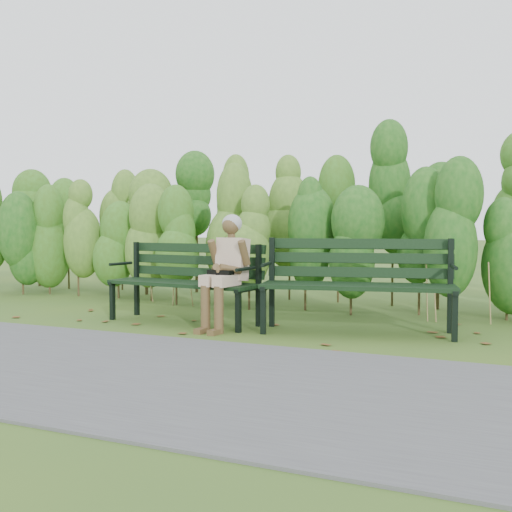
% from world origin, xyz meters
% --- Properties ---
extents(ground, '(80.00, 80.00, 0.00)m').
position_xyz_m(ground, '(0.00, 0.00, 0.00)').
color(ground, '#395A24').
extents(footpath, '(60.00, 2.50, 0.01)m').
position_xyz_m(footpath, '(0.00, -2.20, 0.01)').
color(footpath, '#474749').
rests_on(footpath, ground).
extents(hedge_band, '(11.04, 1.67, 2.42)m').
position_xyz_m(hedge_band, '(0.00, 1.86, 1.26)').
color(hedge_band, '#47381E').
rests_on(hedge_band, ground).
extents(leaf_litter, '(5.52, 2.06, 0.01)m').
position_xyz_m(leaf_litter, '(-0.08, -0.21, 0.00)').
color(leaf_litter, brown).
rests_on(leaf_litter, ground).
extents(bench_left, '(1.84, 0.77, 0.90)m').
position_xyz_m(bench_left, '(-0.70, 0.01, 0.53)').
color(bench_left, black).
rests_on(bench_left, ground).
extents(bench_right, '(2.02, 0.99, 0.97)m').
position_xyz_m(bench_right, '(1.23, 0.14, 0.57)').
color(bench_right, black).
rests_on(bench_right, ground).
extents(seated_woman, '(0.48, 0.70, 1.22)m').
position_xyz_m(seated_woman, '(-0.09, -0.24, 0.70)').
color(seated_woman, beige).
rests_on(seated_woman, ground).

